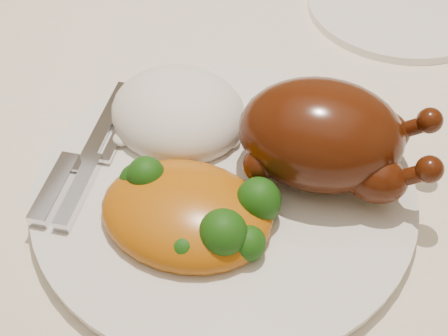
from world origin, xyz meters
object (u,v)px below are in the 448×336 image
(side_plate, at_px, (399,6))
(roast_chicken, at_px, (326,136))
(dining_table, at_px, (183,97))
(dinner_plate, at_px, (224,191))

(side_plate, xyz_separation_m, roast_chicken, (-0.02, -0.27, 0.05))
(dining_table, distance_m, roast_chicken, 0.30)
(dinner_plate, height_order, side_plate, dinner_plate)
(roast_chicken, bearing_deg, dining_table, 132.22)
(dining_table, bearing_deg, side_plate, 27.26)
(dinner_plate, bearing_deg, side_plate, 75.56)
(dining_table, relative_size, side_plate, 8.19)
(dining_table, relative_size, dinner_plate, 5.46)
(dining_table, distance_m, side_plate, 0.26)
(roast_chicken, bearing_deg, dinner_plate, -155.17)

